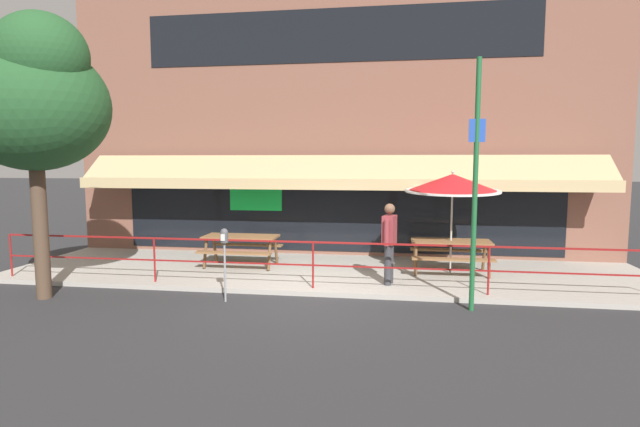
{
  "coord_description": "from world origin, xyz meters",
  "views": [
    {
      "loc": [
        1.67,
        -9.56,
        2.7
      ],
      "look_at": [
        -0.06,
        1.6,
        1.5
      ],
      "focal_mm": 28.0,
      "sensor_mm": 36.0,
      "label": 1
    }
  ],
  "objects_px": {
    "picnic_table_left": "(241,242)",
    "pedestrian_walking": "(389,239)",
    "street_tree_curbside": "(34,99)",
    "parking_meter_near": "(224,243)",
    "picnic_table_centre": "(451,247)",
    "street_sign_pole": "(475,184)",
    "patio_umbrella_centre": "(453,184)"
  },
  "relations": [
    {
      "from": "picnic_table_left",
      "to": "pedestrian_walking",
      "type": "xyz_separation_m",
      "value": [
        3.63,
        -1.24,
        0.35
      ]
    },
    {
      "from": "patio_umbrella_centre",
      "to": "pedestrian_walking",
      "type": "relative_size",
      "value": 1.39
    },
    {
      "from": "patio_umbrella_centre",
      "to": "parking_meter_near",
      "type": "bearing_deg",
      "value": -148.65
    },
    {
      "from": "street_tree_curbside",
      "to": "picnic_table_centre",
      "type": "bearing_deg",
      "value": 21.02
    },
    {
      "from": "street_sign_pole",
      "to": "pedestrian_walking",
      "type": "bearing_deg",
      "value": 138.59
    },
    {
      "from": "picnic_table_left",
      "to": "patio_umbrella_centre",
      "type": "height_order",
      "value": "patio_umbrella_centre"
    },
    {
      "from": "patio_umbrella_centre",
      "to": "street_tree_curbside",
      "type": "distance_m",
      "value": 8.75
    },
    {
      "from": "pedestrian_walking",
      "to": "street_sign_pole",
      "type": "xyz_separation_m",
      "value": [
        1.51,
        -1.33,
        1.24
      ]
    },
    {
      "from": "picnic_table_left",
      "to": "patio_umbrella_centre",
      "type": "relative_size",
      "value": 0.76
    },
    {
      "from": "picnic_table_centre",
      "to": "street_sign_pole",
      "type": "height_order",
      "value": "street_sign_pole"
    },
    {
      "from": "picnic_table_centre",
      "to": "street_sign_pole",
      "type": "bearing_deg",
      "value": -87.49
    },
    {
      "from": "picnic_table_centre",
      "to": "pedestrian_walking",
      "type": "bearing_deg",
      "value": -138.15
    },
    {
      "from": "street_tree_curbside",
      "to": "street_sign_pole",
      "type": "bearing_deg",
      "value": 3.54
    },
    {
      "from": "patio_umbrella_centre",
      "to": "pedestrian_walking",
      "type": "bearing_deg",
      "value": -137.99
    },
    {
      "from": "patio_umbrella_centre",
      "to": "pedestrian_walking",
      "type": "distance_m",
      "value": 2.19
    },
    {
      "from": "pedestrian_walking",
      "to": "street_sign_pole",
      "type": "distance_m",
      "value": 2.36
    },
    {
      "from": "patio_umbrella_centre",
      "to": "street_sign_pole",
      "type": "bearing_deg",
      "value": -87.49
    },
    {
      "from": "street_sign_pole",
      "to": "street_tree_curbside",
      "type": "xyz_separation_m",
      "value": [
        -8.13,
        -0.5,
        1.57
      ]
    },
    {
      "from": "picnic_table_centre",
      "to": "street_sign_pole",
      "type": "xyz_separation_m",
      "value": [
        0.11,
        -2.58,
        1.59
      ]
    },
    {
      "from": "patio_umbrella_centre",
      "to": "pedestrian_walking",
      "type": "xyz_separation_m",
      "value": [
        -1.39,
        -1.25,
        -1.12
      ]
    },
    {
      "from": "picnic_table_centre",
      "to": "pedestrian_walking",
      "type": "distance_m",
      "value": 1.9
    },
    {
      "from": "picnic_table_left",
      "to": "parking_meter_near",
      "type": "distance_m",
      "value": 2.81
    },
    {
      "from": "parking_meter_near",
      "to": "patio_umbrella_centre",
      "type": "bearing_deg",
      "value": 31.35
    },
    {
      "from": "street_tree_curbside",
      "to": "pedestrian_walking",
      "type": "bearing_deg",
      "value": 15.46
    },
    {
      "from": "street_tree_curbside",
      "to": "parking_meter_near",
      "type": "bearing_deg",
      "value": 5.79
    },
    {
      "from": "parking_meter_near",
      "to": "street_sign_pole",
      "type": "relative_size",
      "value": 0.32
    },
    {
      "from": "picnic_table_centre",
      "to": "patio_umbrella_centre",
      "type": "distance_m",
      "value": 1.47
    },
    {
      "from": "street_sign_pole",
      "to": "picnic_table_left",
      "type": "bearing_deg",
      "value": 153.43
    },
    {
      "from": "pedestrian_walking",
      "to": "street_tree_curbside",
      "type": "xyz_separation_m",
      "value": [
        -6.62,
        -1.83,
        2.8
      ]
    },
    {
      "from": "picnic_table_left",
      "to": "street_sign_pole",
      "type": "height_order",
      "value": "street_sign_pole"
    },
    {
      "from": "picnic_table_left",
      "to": "parking_meter_near",
      "type": "height_order",
      "value": "parking_meter_near"
    },
    {
      "from": "patio_umbrella_centre",
      "to": "parking_meter_near",
      "type": "xyz_separation_m",
      "value": [
        -4.48,
        -2.73,
        -1.03
      ]
    }
  ]
}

